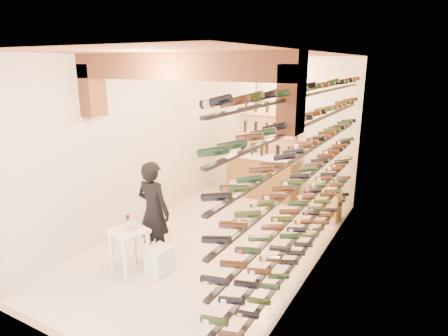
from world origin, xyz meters
name	(u,v)px	position (x,y,z in m)	size (l,w,h in m)	color
ground	(216,243)	(0.00, 0.00, 0.00)	(6.00, 6.00, 0.00)	beige
room_shell	(206,117)	(0.00, -0.26, 2.25)	(3.52, 6.02, 3.21)	beige
wine_rack	(305,170)	(1.53, 0.00, 1.55)	(0.32, 5.70, 2.56)	black
back_counter	(262,175)	(-0.30, 2.65, 0.53)	(1.70, 0.62, 1.29)	brown
back_shelving	(267,147)	(-0.30, 2.89, 1.17)	(1.40, 0.31, 2.73)	tan
tasting_table	(129,237)	(-0.62, -1.46, 0.57)	(0.59, 0.59, 0.84)	white
white_stool	(159,260)	(-0.24, -1.25, 0.20)	(0.33, 0.33, 0.41)	white
person	(154,212)	(-0.56, -0.96, 0.82)	(0.60, 0.39, 1.63)	black
chrome_barstool	(240,200)	(0.00, 0.91, 0.51)	(0.45, 0.45, 0.87)	silver
crate_lower	(326,212)	(1.40, 2.04, 0.16)	(0.52, 0.36, 0.31)	#D9B977
crate_upper	(327,197)	(1.40, 2.04, 0.46)	(0.51, 0.35, 0.30)	#D9B977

